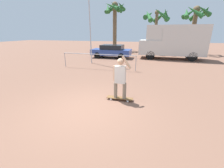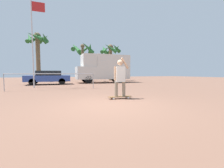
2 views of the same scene
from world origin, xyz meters
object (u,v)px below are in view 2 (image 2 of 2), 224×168
object	(u,v)px
camper_van	(104,68)
palm_tree_center_background	(83,50)
parked_car_blue	(48,77)
flagpole	(34,36)
person_skateboarder	(120,76)
palm_tree_far_left	(38,44)
skateboard	(120,97)
palm_tree_near_van	(111,52)

from	to	relation	value
camper_van	palm_tree_center_background	size ratio (longest dim) A/B	1.16
parked_car_blue	flagpole	size ratio (longest dim) A/B	0.62
camper_van	parked_car_blue	distance (m)	6.14
palm_tree_center_background	flagpole	bearing A→B (deg)	-121.54
person_skateboarder	parked_car_blue	distance (m)	10.43
camper_van	flagpole	distance (m)	8.22
palm_tree_center_background	palm_tree_far_left	bearing A→B (deg)	162.21
person_skateboarder	palm_tree_center_background	size ratio (longest dim) A/B	0.32
skateboard	camper_van	size ratio (longest dim) A/B	0.17
skateboard	palm_tree_far_left	bearing A→B (deg)	105.76
palm_tree_near_van	palm_tree_center_background	bearing A→B (deg)	-169.29
camper_van	palm_tree_center_background	distance (m)	4.91
parked_car_blue	palm_tree_far_left	bearing A→B (deg)	102.35
skateboard	parked_car_blue	distance (m)	10.44
palm_tree_near_van	palm_tree_far_left	distance (m)	10.03
person_skateboarder	palm_tree_near_van	size ratio (longest dim) A/B	0.30
skateboard	parked_car_blue	world-z (taller)	parked_car_blue
person_skateboarder	palm_tree_center_background	bearing A→B (deg)	86.19
camper_van	parked_car_blue	world-z (taller)	camper_van
camper_van	palm_tree_near_van	xyz separation A→B (m)	(2.52, 4.67, 2.52)
person_skateboarder	parked_car_blue	bearing A→B (deg)	107.98
parked_car_blue	palm_tree_center_background	bearing A→B (deg)	48.98
parked_car_blue	palm_tree_far_left	world-z (taller)	palm_tree_far_left
camper_van	palm_tree_center_background	world-z (taller)	palm_tree_center_background
palm_tree_near_van	flagpole	world-z (taller)	flagpole
parked_car_blue	palm_tree_near_van	bearing A→B (deg)	33.58
camper_van	person_skateboarder	bearing A→B (deg)	-104.23
person_skateboarder	palm_tree_far_left	distance (m)	17.66
person_skateboarder	palm_tree_center_background	distance (m)	15.12
flagpole	camper_van	bearing A→B (deg)	32.09
flagpole	skateboard	bearing A→B (deg)	-59.06
camper_van	flagpole	bearing A→B (deg)	-147.91
palm_tree_near_van	flagpole	distance (m)	12.85
palm_tree_center_background	person_skateboarder	bearing A→B (deg)	-93.81
palm_tree_near_van	palm_tree_far_left	xyz separation A→B (m)	(-9.95, 1.00, 0.75)
skateboard	camper_van	bearing A→B (deg)	75.78
palm_tree_near_van	palm_tree_far_left	world-z (taller)	palm_tree_far_left
palm_tree_far_left	flagpole	bearing A→B (deg)	-86.03
skateboard	palm_tree_center_background	bearing A→B (deg)	86.20
skateboard	palm_tree_far_left	world-z (taller)	palm_tree_far_left
skateboard	palm_tree_near_van	size ratio (longest dim) A/B	0.19
person_skateboarder	palm_tree_center_background	xyz separation A→B (m)	(0.98, 14.74, 3.20)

